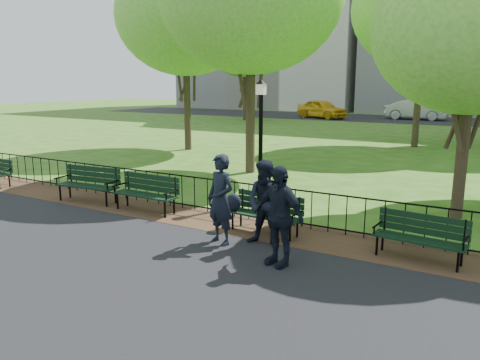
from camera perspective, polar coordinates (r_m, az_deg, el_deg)
The scene contains 20 objects.
ground at distance 9.24m, azimuth 0.46°, elevation -8.84°, with size 120.00×120.00×0.00m, color #2C5717.
asphalt_path at distance 6.77m, azimuth -14.64°, elevation -17.39°, with size 60.00×9.20×0.01m, color black.
dirt_strip at distance 10.49m, azimuth 4.55°, elevation -6.22°, with size 60.00×1.60×0.01m, color #352415.
far_street at distance 42.85m, azimuth 24.50°, elevation 6.53°, with size 70.00×9.00×0.01m, color black.
iron_fence at distance 10.79m, azimuth 5.75°, elevation -3.04°, with size 24.06×0.06×1.00m.
apartment_west at distance 62.17m, azimuth 5.10°, elevation 20.93°, with size 22.00×15.00×26.00m, color beige.
park_bench_main at distance 10.33m, azimuth 1.69°, elevation -3.22°, with size 1.78×0.62×0.94m.
park_bench_left_a at distance 12.15m, azimuth -11.21°, elevation -1.09°, with size 1.81×0.57×1.02m.
park_bench_left_b at distance 13.52m, azimuth -17.89°, elevation -0.05°, with size 1.90×0.77×1.05m.
park_bench_right_a at distance 9.33m, azimuth 21.17°, elevation -5.99°, with size 1.69×0.65×0.94m.
lamppost at distance 12.49m, azimuth 2.53°, elevation 5.18°, with size 0.30×0.30×3.32m.
tree_near_e at distance 12.28m, azimuth 26.69°, elevation 16.19°, with size 4.60×4.60×6.41m.
tree_mid_w at distance 23.05m, azimuth -6.70°, elevation 19.23°, with size 6.43×6.43×8.96m.
tree_far_c at distance 25.41m, azimuth 21.63°, elevation 18.96°, with size 6.95×6.95×9.68m.
tree_far_w at distance 40.29m, azimuth 0.56°, elevation 16.41°, with size 6.61×6.61×9.21m.
person_left at distance 9.46m, azimuth -2.39°, elevation -2.40°, with size 0.67×0.44×1.85m, color black.
person_mid at distance 9.36m, azimuth 3.24°, elevation -2.89°, with size 0.85×0.44×1.75m, color black.
person_right at distance 8.39m, azimuth 4.76°, elevation -4.38°, with size 1.07×0.44×1.83m, color black.
taxi at distance 43.01m, azimuth 9.94°, elevation 8.55°, with size 1.97×4.89×1.66m, color gold.
sedan_silver at distance 43.41m, azimuth 20.66°, elevation 8.01°, with size 1.77×5.07×1.67m, color #9A9CA1.
Camera 1 is at (4.27, -7.51, 3.29)m, focal length 35.00 mm.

